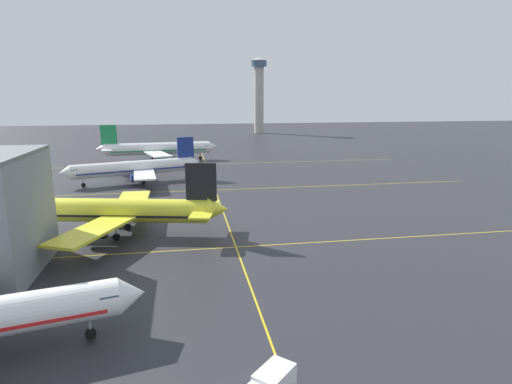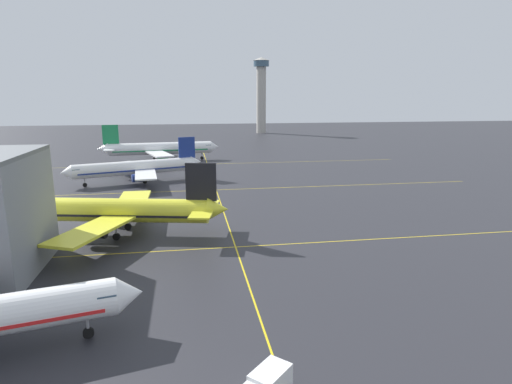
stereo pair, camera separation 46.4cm
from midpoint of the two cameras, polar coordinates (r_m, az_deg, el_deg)
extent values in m
cone|color=white|center=(40.37, -16.49, -12.87)|extent=(2.87, 3.59, 3.17)
cube|color=#385166|center=(40.07, -19.38, -12.54)|extent=(2.16, 3.25, 0.60)
cylinder|color=#99999E|center=(41.18, -21.56, -15.98)|extent=(0.24, 0.24, 1.41)
cylinder|color=black|center=(41.63, -21.46, -17.12)|extent=(1.00, 0.58, 0.94)
cylinder|color=yellow|center=(67.67, -19.23, -2.31)|extent=(30.06, 9.89, 3.56)
cone|color=yellow|center=(75.20, -30.79, -1.96)|extent=(3.13, 3.93, 3.49)
cone|color=yellow|center=(63.35, -5.25, -2.29)|extent=(3.65, 3.95, 3.38)
cube|color=black|center=(62.81, -7.53, 1.30)|extent=(4.47, 1.29, 5.62)
cube|color=yellow|center=(66.33, -6.61, -1.63)|extent=(3.97, 5.40, 0.22)
cube|color=yellow|center=(60.98, -7.44, -2.94)|extent=(3.97, 5.40, 0.22)
cube|color=yellow|center=(74.71, -16.31, -1.18)|extent=(4.96, 14.09, 0.37)
cube|color=yellow|center=(60.42, -21.12, -4.79)|extent=(10.24, 14.82, 0.37)
cylinder|color=black|center=(72.57, -17.86, -2.68)|extent=(3.53, 2.60, 1.97)
cylinder|color=black|center=(63.91, -20.86, -4.97)|extent=(3.53, 2.60, 1.97)
cube|color=#385166|center=(73.92, -29.44, -1.62)|extent=(2.35, 3.56, 0.66)
cube|color=black|center=(67.79, -19.20, -2.68)|extent=(27.73, 9.41, 0.34)
cylinder|color=#99999E|center=(73.62, -27.96, -3.78)|extent=(0.26, 0.26, 1.55)
cylinder|color=black|center=(73.90, -27.88, -4.55)|extent=(1.10, 0.63, 1.03)
cylinder|color=#99999E|center=(69.81, -16.93, -3.66)|extent=(0.26, 0.26, 1.55)
cylinder|color=black|center=(70.09, -16.88, -4.47)|extent=(1.10, 0.63, 1.03)
cylinder|color=#99999E|center=(65.44, -18.33, -4.85)|extent=(0.26, 0.26, 1.55)
cylinder|color=black|center=(65.75, -18.27, -5.70)|extent=(1.10, 0.63, 1.03)
cylinder|color=white|center=(107.00, -16.14, 3.10)|extent=(27.83, 11.78, 3.34)
cone|color=white|center=(105.15, -24.28, 2.31)|extent=(3.18, 3.82, 3.28)
cone|color=white|center=(110.97, -8.30, 3.99)|extent=(3.65, 3.88, 3.18)
cube|color=navy|center=(109.74, -9.49, 5.84)|extent=(4.12, 1.59, 5.28)
cube|color=white|center=(112.86, -9.63, 4.09)|extent=(4.08, 5.22, 0.21)
cube|color=white|center=(107.91, -8.76, 3.73)|extent=(4.08, 5.22, 0.21)
cube|color=white|center=(114.50, -16.46, 3.42)|extent=(10.53, 13.73, 0.35)
cube|color=white|center=(100.06, -14.76, 2.24)|extent=(5.88, 13.59, 0.35)
cylinder|color=navy|center=(111.68, -16.65, 2.59)|extent=(3.41, 2.67, 1.85)
cylinder|color=navy|center=(102.84, -15.66, 1.81)|extent=(3.41, 2.67, 1.85)
cube|color=#385166|center=(105.19, -23.21, 2.68)|extent=(2.45, 3.41, 0.62)
cube|color=navy|center=(107.07, -16.13, 2.88)|extent=(25.70, 11.13, 0.32)
cylinder|color=#99999E|center=(105.78, -22.14, 1.37)|extent=(0.25, 0.25, 1.45)
cylinder|color=black|center=(105.96, -22.09, 0.86)|extent=(1.04, 0.67, 0.97)
cylinder|color=#99999E|center=(109.92, -15.42, 2.25)|extent=(0.25, 0.25, 1.45)
cylinder|color=black|center=(110.09, -15.39, 1.76)|extent=(1.04, 0.67, 0.97)
cylinder|color=#99999E|center=(105.52, -14.88, 1.86)|extent=(0.25, 0.25, 1.45)
cylinder|color=black|center=(105.70, -14.85, 1.35)|extent=(1.04, 0.67, 0.97)
cylinder|color=white|center=(140.19, -12.84, 5.66)|extent=(32.14, 6.79, 3.79)
cone|color=white|center=(141.93, -5.84, 6.00)|extent=(2.93, 3.94, 3.72)
cone|color=white|center=(140.54, -20.04, 5.39)|extent=(3.52, 3.89, 3.60)
cube|color=#197F47|center=(139.92, -19.11, 7.20)|extent=(4.80, 0.81, 5.99)
cube|color=white|center=(137.42, -19.27, 5.30)|extent=(3.67, 5.47, 0.24)
cube|color=white|center=(143.35, -19.11, 5.59)|extent=(3.67, 5.47, 0.24)
cube|color=white|center=(131.82, -13.09, 4.96)|extent=(9.43, 15.83, 0.40)
cube|color=white|center=(148.64, -13.37, 5.79)|extent=(6.87, 15.46, 0.40)
cylinder|color=#2D9956|center=(135.30, -12.62, 4.62)|extent=(3.57, 2.41, 2.09)
cylinder|color=#2D9956|center=(145.58, -12.82, 5.16)|extent=(3.57, 2.41, 2.09)
cube|color=#385166|center=(141.52, -6.76, 6.18)|extent=(2.12, 3.64, 0.70)
cube|color=#197F47|center=(140.25, -12.83, 5.47)|extent=(29.60, 6.59, 0.36)
cylinder|color=#99999E|center=(141.61, -7.53, 4.94)|extent=(0.28, 0.28, 1.65)
cylinder|color=black|center=(141.76, -7.52, 4.50)|extent=(1.13, 0.55, 1.10)
cylinder|color=#99999E|center=(137.87, -13.57, 4.49)|extent=(0.28, 0.28, 1.65)
cylinder|color=black|center=(138.02, -13.55, 4.04)|extent=(1.13, 0.55, 1.10)
cylinder|color=#99999E|center=(143.01, -13.64, 4.77)|extent=(0.28, 0.28, 1.65)
cylinder|color=black|center=(143.16, -13.62, 4.33)|extent=(1.13, 0.55, 1.10)
cube|color=yellow|center=(60.05, -2.90, -7.32)|extent=(120.79, 0.20, 0.01)
cube|color=yellow|center=(95.84, -5.59, 0.28)|extent=(120.79, 0.20, 0.01)
cube|color=yellow|center=(132.48, -6.80, 3.71)|extent=(120.79, 0.20, 0.01)
cube|color=yellow|center=(77.76, -4.56, -2.65)|extent=(0.20, 164.29, 0.01)
cube|color=white|center=(32.51, 1.99, -23.76)|extent=(3.46, 3.47, 1.70)
cylinder|color=black|center=(33.91, 1.20, -23.80)|extent=(0.76, 0.77, 0.80)
cylinder|color=#ADA89E|center=(241.39, 0.33, 12.09)|extent=(5.20, 5.20, 35.75)
cylinder|color=#385166|center=(241.96, 0.34, 16.71)|extent=(8.40, 8.40, 3.20)
cone|color=#ADA89E|center=(242.15, 0.34, 17.30)|extent=(8.82, 8.82, 1.80)
camera|label=1|loc=(0.23, -90.20, -0.05)|focal=30.07mm
camera|label=2|loc=(0.23, 89.80, 0.05)|focal=30.07mm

